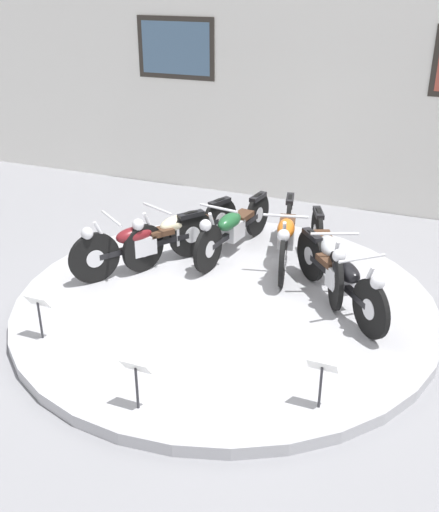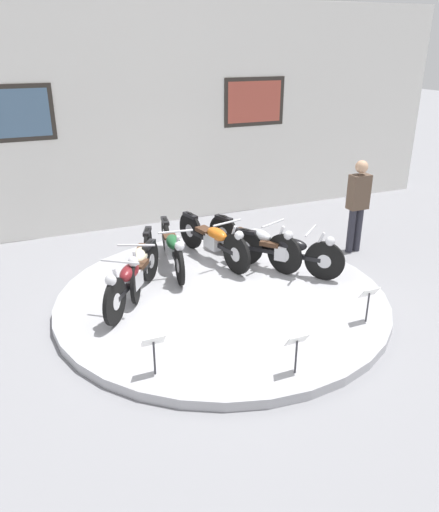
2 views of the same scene
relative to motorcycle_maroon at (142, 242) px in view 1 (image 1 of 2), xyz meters
name	(u,v)px [view 1 (image 1 of 2)]	position (x,y,z in m)	size (l,w,h in m)	color
ground_plane	(225,308)	(1.25, -0.31, -0.52)	(60.00, 60.00, 0.00)	gray
display_platform	(225,303)	(1.25, -0.31, -0.45)	(4.86, 4.86, 0.13)	#ADADB2
back_wall	(317,69)	(1.25, 3.61, 1.68)	(14.00, 0.22, 4.38)	white
motorcycle_maroon	(142,242)	(0.00, 0.00, 0.00)	(1.21, 1.65, 0.80)	black
motorcycle_cream	(181,229)	(0.28, 0.56, -0.01)	(0.83, 1.83, 0.79)	black
motorcycle_green	(233,227)	(0.89, 0.89, -0.01)	(0.54, 1.96, 0.79)	black
motorcycle_orange	(286,234)	(1.62, 0.89, 0.01)	(0.61, 1.98, 0.81)	black
motorcycle_silver	(326,251)	(2.22, 0.56, 0.01)	(0.82, 1.89, 0.81)	black
motorcycle_black	(340,276)	(2.50, 0.00, 0.00)	(1.34, 1.53, 0.79)	black
info_placard_front_left	(38,307)	(-0.21, -1.79, -0.02)	(0.26, 0.11, 0.51)	#333338
info_placard_front_centre	(136,373)	(1.25, -2.39, -0.02)	(0.26, 0.11, 0.51)	#333338
info_placard_front_right	(322,373)	(2.71, -1.79, -0.02)	(0.26, 0.11, 0.51)	#333338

